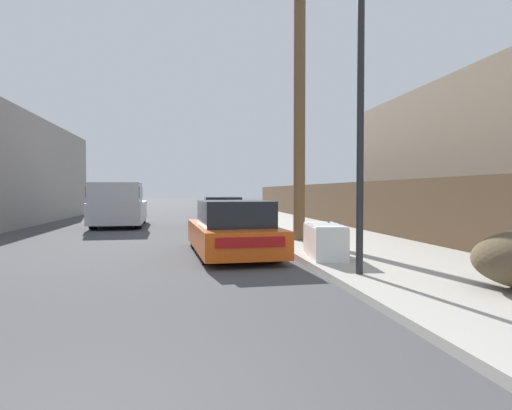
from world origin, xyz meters
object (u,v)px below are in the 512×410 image
Objects in this scene: pickup_truck at (119,205)px; street_lamp at (361,101)px; parked_sports_car_red at (232,230)px; discarded_fridge at (325,240)px; car_parked_mid at (222,213)px; utility_pole at (300,77)px.

street_lamp is (5.75, -12.82, 2.12)m from pickup_truck.
discarded_fridge is at bearing -40.77° from parked_sports_car_red.
discarded_fridge is at bearing -81.42° from car_parked_mid.
parked_sports_car_red is 0.50× the size of utility_pole.
pickup_truck is 10.30m from utility_pole.
discarded_fridge is at bearing 116.24° from pickup_truck.
street_lamp is (1.35, -12.40, 2.45)m from car_parked_mid.
car_parked_mid is at bearing 96.19° from street_lamp.
car_parked_mid is (-1.38, 10.32, 0.13)m from discarded_fridge.
pickup_truck is (-5.79, 10.74, 0.46)m from discarded_fridge.
car_parked_mid reaches higher than discarded_fridge.
utility_pole is (6.08, -7.34, 3.89)m from pickup_truck.
pickup_truck is at bearing 114.14° from street_lamp.
parked_sports_car_red is 1.00× the size of car_parked_mid.
discarded_fridge is 3.32m from street_lamp.
car_parked_mid is at bearing 83.40° from parked_sports_car_red.
street_lamp is (-0.34, -5.48, -1.76)m from utility_pole.
pickup_truck is 14.21m from street_lamp.
parked_sports_car_red is 4.64m from street_lamp.
street_lamp is (-0.04, -2.09, 2.59)m from discarded_fridge.
utility_pole is at bearing -75.40° from car_parked_mid.
car_parked_mid is 12.72m from street_lamp.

